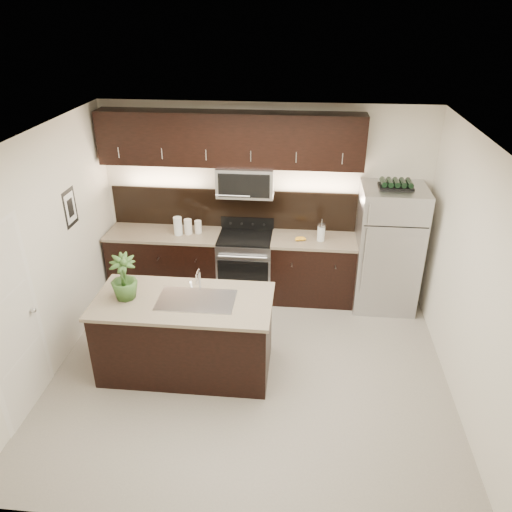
{
  "coord_description": "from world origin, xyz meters",
  "views": [
    {
      "loc": [
        0.52,
        -4.56,
        3.86
      ],
      "look_at": [
        0.01,
        0.55,
        1.22
      ],
      "focal_mm": 35.0,
      "sensor_mm": 36.0,
      "label": 1
    }
  ],
  "objects": [
    {
      "name": "counter_run",
      "position": [
        -0.46,
        1.69,
        0.47
      ],
      "size": [
        3.51,
        0.65,
        0.94
      ],
      "color": "black",
      "rests_on": "ground"
    },
    {
      "name": "room_walls",
      "position": [
        -0.11,
        -0.04,
        1.7
      ],
      "size": [
        4.52,
        4.02,
        2.71
      ],
      "color": "silver",
      "rests_on": "ground"
    },
    {
      "name": "refrigerator",
      "position": [
        1.7,
        1.63,
        0.87
      ],
      "size": [
        0.84,
        0.75,
        1.73
      ],
      "primitive_type": "cube",
      "color": "#B2B2B7",
      "rests_on": "ground"
    },
    {
      "name": "bananas",
      "position": [
        0.47,
        1.61,
        0.96
      ],
      "size": [
        0.18,
        0.16,
        0.05
      ],
      "primitive_type": "ellipsoid",
      "rotation": [
        0.0,
        0.0,
        0.26
      ],
      "color": "gold",
      "rests_on": "counter_run"
    },
    {
      "name": "french_press",
      "position": [
        0.79,
        1.64,
        1.06
      ],
      "size": [
        0.11,
        0.11,
        0.31
      ],
      "rotation": [
        0.0,
        0.0,
        -0.27
      ],
      "color": "silver",
      "rests_on": "counter_run"
    },
    {
      "name": "sink_faucet",
      "position": [
        -0.58,
        -0.02,
        0.96
      ],
      "size": [
        0.84,
        0.5,
        0.28
      ],
      "color": "silver",
      "rests_on": "island"
    },
    {
      "name": "island",
      "position": [
        -0.73,
        -0.03,
        0.47
      ],
      "size": [
        1.96,
        0.96,
        0.94
      ],
      "color": "black",
      "rests_on": "ground"
    },
    {
      "name": "canisters",
      "position": [
        -1.08,
        1.67,
        1.05
      ],
      "size": [
        0.37,
        0.19,
        0.26
      ],
      "rotation": [
        0.0,
        0.0,
        0.29
      ],
      "color": "silver",
      "rests_on": "counter_run"
    },
    {
      "name": "wine_rack",
      "position": [
        1.7,
        1.63,
        1.78
      ],
      "size": [
        0.43,
        0.26,
        0.1
      ],
      "color": "black",
      "rests_on": "refrigerator"
    },
    {
      "name": "ground",
      "position": [
        0.0,
        0.0,
        0.0
      ],
      "size": [
        4.5,
        4.5,
        0.0
      ],
      "primitive_type": "plane",
      "color": "gray",
      "rests_on": "ground"
    },
    {
      "name": "upper_fixtures",
      "position": [
        -0.43,
        1.84,
        2.14
      ],
      "size": [
        3.49,
        0.4,
        1.66
      ],
      "color": "black",
      "rests_on": "counter_run"
    },
    {
      "name": "plant",
      "position": [
        -1.36,
        -0.05,
        1.2
      ],
      "size": [
        0.37,
        0.37,
        0.52
      ],
      "primitive_type": "imported",
      "rotation": [
        0.0,
        0.0,
        0.37
      ],
      "color": "#2E4E1F",
      "rests_on": "island"
    }
  ]
}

